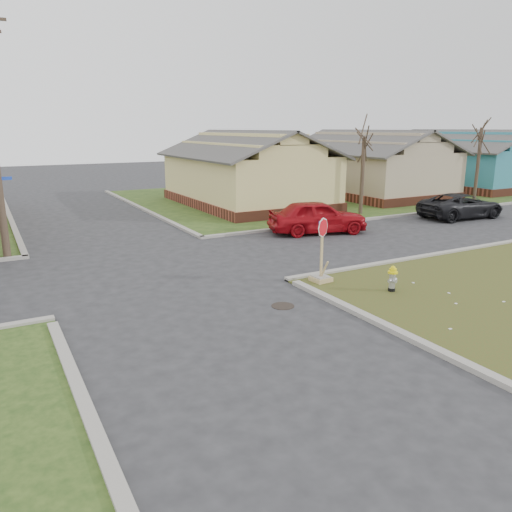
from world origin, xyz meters
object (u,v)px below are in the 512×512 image
fire_hydrant (392,277)px  dark_pickup (461,206)px  red_sedan (317,217)px  stop_sign (321,268)px

fire_hydrant → dark_pickup: (12.40, 7.78, 0.19)m
red_sedan → dark_pickup: red_sedan is taller
stop_sign → red_sedan: 7.78m
red_sedan → dark_pickup: bearing=-77.5°
stop_sign → dark_pickup: stop_sign is taller
red_sedan → dark_pickup: size_ratio=0.95×
red_sedan → stop_sign: bearing=160.6°
stop_sign → fire_hydrant: bearing=-59.4°
fire_hydrant → red_sedan: (3.14, 8.22, 0.30)m
fire_hydrant → dark_pickup: size_ratio=0.16×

